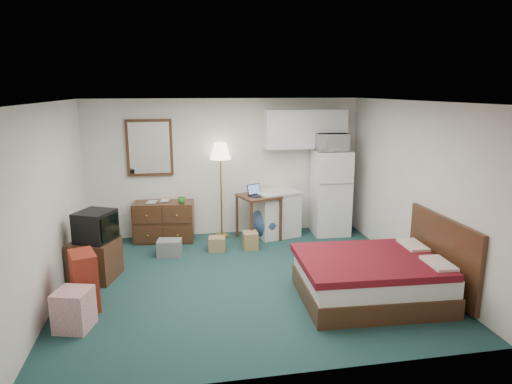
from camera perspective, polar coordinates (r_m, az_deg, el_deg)
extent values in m
cube|color=black|center=(6.62, -1.26, -10.93)|extent=(5.00, 4.50, 0.01)
cube|color=white|center=(6.07, -1.37, 11.24)|extent=(5.00, 4.50, 0.01)
cube|color=white|center=(8.41, -3.79, 3.08)|extent=(5.00, 0.01, 2.50)
cube|color=white|center=(4.11, 3.79, -7.35)|extent=(5.00, 0.01, 2.50)
cube|color=white|center=(6.34, -24.23, -1.25)|extent=(0.01, 4.50, 2.50)
cube|color=white|center=(7.06, 19.13, 0.52)|extent=(0.01, 4.50, 2.50)
sphere|color=#324E7C|center=(8.34, 1.21, -3.82)|extent=(0.62, 0.62, 0.56)
imported|color=white|center=(8.37, 9.41, 6.41)|extent=(0.59, 0.34, 0.39)
imported|color=olive|center=(8.22, -13.45, -0.53)|extent=(0.16, 0.06, 0.22)
imported|color=olive|center=(8.27, -11.86, -0.45)|extent=(0.15, 0.05, 0.20)
imported|color=#398532|center=(8.05, -9.29, -0.93)|extent=(0.16, 0.14, 0.14)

